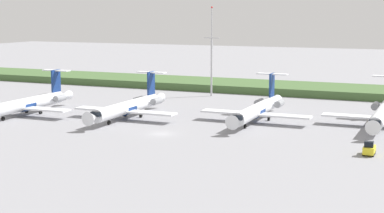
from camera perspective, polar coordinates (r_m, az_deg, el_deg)
The scene contains 8 objects.
ground_plane at distance 136.79m, azimuth 2.59°, elevation -0.30°, with size 500.00×500.00×0.00m, color gray.
grass_berm at distance 170.89m, azimuth 6.93°, elevation 1.87°, with size 320.00×20.00×2.10m, color #426033.
regional_jet_nearest at distance 134.20m, azimuth -15.51°, elevation 0.30°, with size 22.81×31.00×9.00m.
regional_jet_second at distance 125.61m, azimuth -6.11°, elevation -0.00°, with size 22.81×31.00×9.00m.
regional_jet_third at distance 122.03m, azimuth 6.32°, elevation -0.27°, with size 22.81×31.00×9.00m.
regional_jet_fourth at distance 122.29m, azimuth 17.83°, elevation -0.64°, with size 22.81×31.00×9.00m.
antenna_mast at distance 157.95m, azimuth 1.89°, elevation 4.56°, with size 4.40×0.50×23.74m.
baggage_tug at distance 97.16m, azimuth 16.67°, elevation -3.92°, with size 1.72×3.20×2.30m.
Camera 1 is at (47.65, -96.29, 22.14)m, focal length 55.47 mm.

